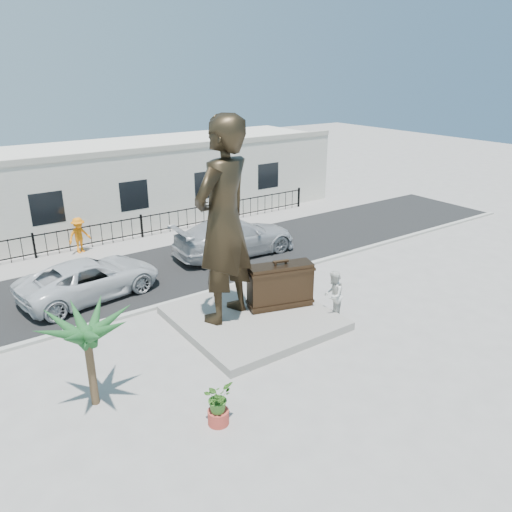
{
  "coord_description": "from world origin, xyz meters",
  "views": [
    {
      "loc": [
        -9.69,
        -11.85,
        8.76
      ],
      "look_at": [
        0.0,
        2.0,
        2.3
      ],
      "focal_mm": 35.0,
      "sensor_mm": 36.0,
      "label": 1
    }
  ],
  "objects_px": {
    "suitcase": "(280,286)",
    "car_white": "(90,279)",
    "tourist": "(333,295)",
    "statue": "(223,222)"
  },
  "relations": [
    {
      "from": "car_white",
      "to": "statue",
      "type": "bearing_deg",
      "value": -155.78
    },
    {
      "from": "statue",
      "to": "car_white",
      "type": "xyz_separation_m",
      "value": [
        -3.25,
        5.03,
        -3.06
      ]
    },
    {
      "from": "tourist",
      "to": "statue",
      "type": "bearing_deg",
      "value": -63.89
    },
    {
      "from": "tourist",
      "to": "car_white",
      "type": "relative_size",
      "value": 0.33
    },
    {
      "from": "statue",
      "to": "car_white",
      "type": "height_order",
      "value": "statue"
    },
    {
      "from": "statue",
      "to": "suitcase",
      "type": "xyz_separation_m",
      "value": [
        2.1,
        -0.5,
        -2.71
      ]
    },
    {
      "from": "suitcase",
      "to": "tourist",
      "type": "distance_m",
      "value": 1.97
    },
    {
      "from": "statue",
      "to": "tourist",
      "type": "bearing_deg",
      "value": 128.79
    },
    {
      "from": "suitcase",
      "to": "tourist",
      "type": "xyz_separation_m",
      "value": [
        1.37,
        -1.4,
        -0.22
      ]
    },
    {
      "from": "suitcase",
      "to": "car_white",
      "type": "distance_m",
      "value": 7.7
    }
  ]
}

